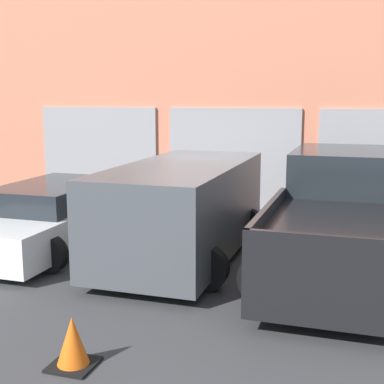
% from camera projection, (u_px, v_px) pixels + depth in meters
% --- Properties ---
extents(ground_plane, '(28.00, 28.00, 0.00)m').
position_uv_depth(ground_plane, '(208.00, 236.00, 10.91)').
color(ground_plane, '#3D3D3F').
extents(shophouse_building, '(16.78, 0.68, 5.66)m').
position_uv_depth(shophouse_building, '(244.00, 98.00, 13.50)').
color(shophouse_building, '#D17A5B').
rests_on(shophouse_building, ground).
extents(pickup_truck, '(2.47, 5.47, 1.86)m').
position_uv_depth(pickup_truck, '(339.00, 217.00, 8.80)').
color(pickup_truck, black).
rests_on(pickup_truck, ground).
extents(sedan_white, '(2.18, 4.47, 1.20)m').
position_uv_depth(sedan_white, '(54.00, 216.00, 10.11)').
color(sedan_white, white).
rests_on(sedan_white, ground).
extents(sedan_side, '(2.31, 4.50, 1.67)m').
position_uv_depth(sedan_side, '(183.00, 208.00, 9.26)').
color(sedan_side, '#474C51').
rests_on(sedan_side, ground).
extents(parking_stripe_left, '(0.12, 2.20, 0.01)m').
position_uv_depth(parking_stripe_left, '(116.00, 251.00, 9.80)').
color(parking_stripe_left, gold).
rests_on(parking_stripe_left, ground).
extents(parking_stripe_centre, '(0.12, 2.20, 0.01)m').
position_uv_depth(parking_stripe_centre, '(256.00, 265.00, 9.02)').
color(parking_stripe_centre, gold).
rests_on(parking_stripe_centre, ground).
extents(traffic_cone, '(0.47, 0.47, 0.55)m').
position_uv_depth(traffic_cone, '(73.00, 344.00, 5.60)').
color(traffic_cone, black).
rests_on(traffic_cone, ground).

